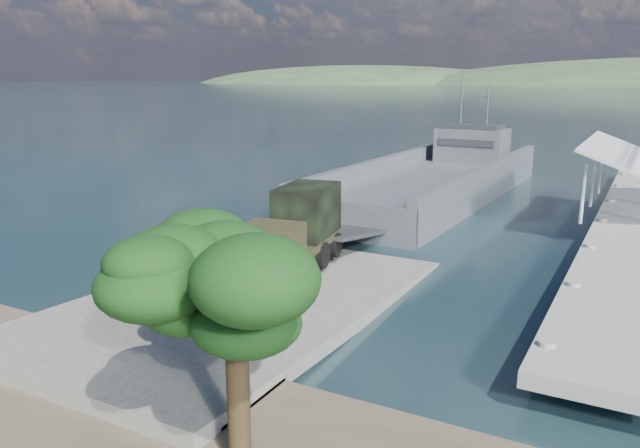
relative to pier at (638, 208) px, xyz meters
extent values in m
plane|color=#162D35|center=(-13.00, -18.77, -1.60)|extent=(1400.00, 1400.00, 0.00)
cube|color=slate|center=(-13.00, -19.77, -1.35)|extent=(10.00, 18.00, 0.50)
cube|color=gray|center=(0.00, -0.77, -0.60)|extent=(4.00, 44.00, 0.50)
cube|color=#494F56|center=(-13.71, 5.29, -1.18)|extent=(9.20, 28.33, 2.34)
cube|color=#494F56|center=(-17.64, 5.40, 0.56)|extent=(1.33, 28.11, 1.22)
cube|color=#494F56|center=(-9.77, 5.18, 0.56)|extent=(1.33, 28.11, 1.22)
cube|color=#494F56|center=(-14.09, -8.66, -0.66)|extent=(8.44, 0.61, 2.44)
cube|color=#494F56|center=(-13.45, 14.66, 1.40)|extent=(5.72, 3.90, 2.81)
cube|color=#2E3133|center=(-13.45, 14.66, 2.99)|extent=(4.77, 3.13, 0.37)
cylinder|color=gray|center=(-14.57, 14.69, 5.15)|extent=(0.15, 0.15, 4.68)
cylinder|color=gray|center=(-12.33, 14.63, 4.68)|extent=(0.15, 0.15, 3.75)
cylinder|color=black|center=(-13.57, -18.58, -0.51)|extent=(0.59, 1.23, 1.18)
cylinder|color=black|center=(-11.51, -18.25, -0.51)|extent=(0.59, 1.23, 1.18)
cylinder|color=black|center=(-14.05, -15.53, -0.51)|extent=(0.59, 1.23, 1.18)
cylinder|color=black|center=(-11.99, -15.20, -0.51)|extent=(0.59, 1.23, 1.18)
cylinder|color=black|center=(-14.34, -13.73, -0.51)|extent=(0.59, 1.23, 1.18)
cylinder|color=black|center=(-12.27, -13.40, -0.51)|extent=(0.59, 1.23, 1.18)
cube|color=black|center=(-12.94, -15.90, -0.37)|extent=(3.06, 7.14, 0.23)
cube|color=black|center=(-12.55, -18.32, 0.58)|extent=(2.53, 2.15, 1.82)
cube|color=black|center=(-12.38, -19.40, 0.13)|extent=(2.19, 1.13, 0.91)
cube|color=black|center=(-13.13, -14.64, -0.05)|extent=(2.90, 4.48, 0.32)
cube|color=black|center=(-13.16, -14.46, 1.26)|extent=(2.69, 3.75, 2.27)
cube|color=#2E3133|center=(-12.31, -19.85, -0.42)|extent=(2.28, 0.58, 0.27)
imported|color=black|center=(-14.61, -19.52, -0.17)|extent=(0.79, 0.66, 1.85)
cylinder|color=black|center=(-6.84, -28.58, 0.78)|extent=(0.51, 0.51, 4.94)
ellipsoid|color=#0E3610|center=(-6.84, -28.58, 3.17)|extent=(4.77, 4.43, 2.04)
ellipsoid|color=#0E3610|center=(-9.74, -26.03, 3.17)|extent=(2.38, 2.38, 1.36)
camera|label=1|loc=(0.60, -38.56, 7.28)|focal=35.00mm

